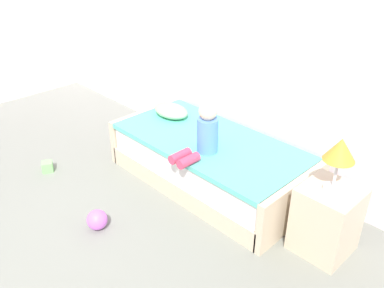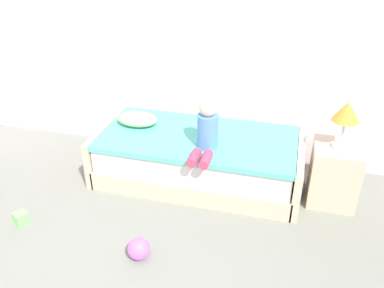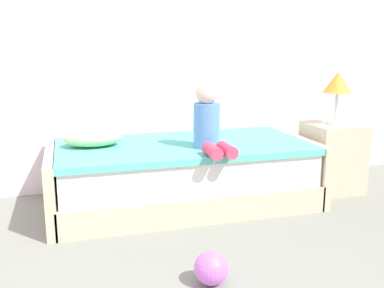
{
  "view_description": "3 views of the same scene",
  "coord_description": "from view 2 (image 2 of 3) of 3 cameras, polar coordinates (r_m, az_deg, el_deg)",
  "views": [
    {
      "loc": [
        2.53,
        -0.63,
        2.44
      ],
      "look_at": [
        0.09,
        1.75,
        0.55
      ],
      "focal_mm": 37.96,
      "sensor_mm": 36.0,
      "label": 1
    },
    {
      "loc": [
        0.95,
        -1.49,
        2.45
      ],
      "look_at": [
        0.09,
        1.75,
        0.55
      ],
      "focal_mm": 37.71,
      "sensor_mm": 36.0,
      "label": 2
    },
    {
      "loc": [
        -0.79,
        -1.3,
        1.27
      ],
      "look_at": [
        0.09,
        1.75,
        0.55
      ],
      "focal_mm": 41.15,
      "sensor_mm": 36.0,
      "label": 3
    }
  ],
  "objects": [
    {
      "name": "bed",
      "position": [
        4.22,
        0.87,
        -1.97
      ],
      "size": [
        2.11,
        1.0,
        0.5
      ],
      "color": "beige",
      "rests_on": "ground"
    },
    {
      "name": "nightstand",
      "position": [
        4.1,
        19.42,
        -4.03
      ],
      "size": [
        0.44,
        0.44,
        0.6
      ],
      "primitive_type": "cube",
      "color": "beige",
      "rests_on": "ground"
    },
    {
      "name": "toy_block",
      "position": [
        4.04,
        -23.05,
        -9.6
      ],
      "size": [
        0.15,
        0.15,
        0.11
      ],
      "primitive_type": "cube",
      "rotation": [
        0.0,
        0.0,
        2.66
      ],
      "color": "#7FD872",
      "rests_on": "ground"
    },
    {
      "name": "child_figure",
      "position": [
        3.77,
        2.08,
        1.94
      ],
      "size": [
        0.2,
        0.51,
        0.5
      ],
      "color": "#598CD1",
      "rests_on": "bed"
    },
    {
      "name": "wall_rear",
      "position": [
        4.32,
        1.78,
        16.13
      ],
      "size": [
        7.2,
        0.1,
        2.9
      ],
      "primitive_type": "cube",
      "color": "white",
      "rests_on": "ground"
    },
    {
      "name": "toy_ball",
      "position": [
        3.41,
        -7.55,
        -14.48
      ],
      "size": [
        0.19,
        0.19,
        0.19
      ],
      "primitive_type": "sphere",
      "color": "#CC66D8",
      "rests_on": "ground"
    },
    {
      "name": "table_lamp",
      "position": [
        3.8,
        21.0,
        4.01
      ],
      "size": [
        0.24,
        0.24,
        0.45
      ],
      "color": "silver",
      "rests_on": "nightstand"
    },
    {
      "name": "pillow",
      "position": [
        4.34,
        -7.71,
        3.53
      ],
      "size": [
        0.44,
        0.3,
        0.13
      ],
      "primitive_type": "ellipsoid",
      "color": "#99CC8C",
      "rests_on": "bed"
    }
  ]
}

